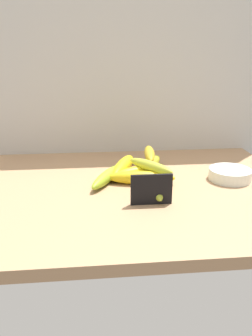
# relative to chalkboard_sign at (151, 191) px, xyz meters

# --- Properties ---
(counter_top) EXTENTS (1.10, 0.76, 0.03)m
(counter_top) POSITION_rel_chalkboard_sign_xyz_m (-0.08, 0.12, -0.05)
(counter_top) COLOR #A9805B
(counter_top) RESTS_ON ground
(back_wall) EXTENTS (1.30, 0.02, 0.70)m
(back_wall) POSITION_rel_chalkboard_sign_xyz_m (-0.08, 0.51, 0.28)
(back_wall) COLOR beige
(back_wall) RESTS_ON ground
(chalkboard_sign) EXTENTS (0.11, 0.02, 0.08)m
(chalkboard_sign) POSITION_rel_chalkboard_sign_xyz_m (0.00, 0.00, 0.00)
(chalkboard_sign) COLOR black
(chalkboard_sign) RESTS_ON counter_top
(fruit_bowl) EXTENTS (0.13, 0.13, 0.04)m
(fruit_bowl) POSITION_rel_chalkboard_sign_xyz_m (0.28, 0.15, -0.02)
(fruit_bowl) COLOR silver
(fruit_bowl) RESTS_ON counter_top
(banana_0) EXTENTS (0.12, 0.21, 0.04)m
(banana_0) POSITION_rel_chalkboard_sign_xyz_m (-0.05, 0.25, -0.02)
(banana_0) COLOR yellow
(banana_0) RESTS_ON counter_top
(banana_1) EXTENTS (0.05, 0.17, 0.03)m
(banana_1) POSITION_rel_chalkboard_sign_xyz_m (0.02, 0.17, -0.02)
(banana_1) COLOR gold
(banana_1) RESTS_ON counter_top
(banana_2) EXTENTS (0.12, 0.17, 0.04)m
(banana_2) POSITION_rel_chalkboard_sign_xyz_m (0.04, 0.27, -0.02)
(banana_2) COLOR gold
(banana_2) RESTS_ON counter_top
(banana_3) EXTENTS (0.21, 0.07, 0.04)m
(banana_3) POSITION_rel_chalkboard_sign_xyz_m (-0.01, 0.14, -0.02)
(banana_3) COLOR yellow
(banana_3) RESTS_ON counter_top
(banana_4) EXTENTS (0.04, 0.20, 0.04)m
(banana_4) POSITION_rel_chalkboard_sign_xyz_m (0.02, 0.08, -0.02)
(banana_4) COLOR #A9BE35
(banana_4) RESTS_ON counter_top
(banana_5) EXTENTS (0.12, 0.20, 0.04)m
(banana_5) POSITION_rel_chalkboard_sign_xyz_m (-0.11, 0.17, -0.02)
(banana_5) COLOR #93B428
(banana_5) RESTS_ON counter_top
(banana_6) EXTENTS (0.16, 0.09, 0.04)m
(banana_6) POSITION_rel_chalkboard_sign_xyz_m (-0.01, 0.19, -0.02)
(banana_6) COLOR yellow
(banana_6) RESTS_ON counter_top
(banana_7) EXTENTS (0.13, 0.16, 0.03)m
(banana_7) POSITION_rel_chalkboard_sign_xyz_m (0.03, 0.17, 0.01)
(banana_7) COLOR #AEB935
(banana_7) RESTS_ON banana_1
(banana_8) EXTENTS (0.05, 0.17, 0.03)m
(banana_8) POSITION_rel_chalkboard_sign_xyz_m (0.04, 0.28, 0.02)
(banana_8) COLOR gold
(banana_8) RESTS_ON banana_2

